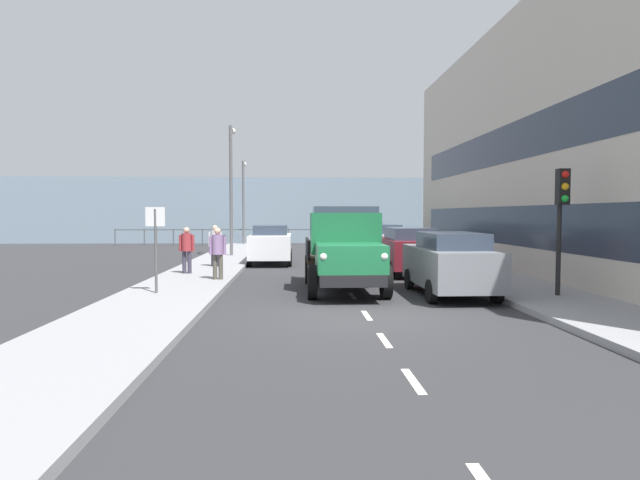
# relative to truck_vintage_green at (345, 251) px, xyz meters

# --- Properties ---
(ground_plane) EXTENTS (80.00, 80.00, 0.00)m
(ground_plane) POSITION_rel_truck_vintage_green_xyz_m (-0.15, -5.04, -1.18)
(ground_plane) COLOR #2D2D30
(sidewalk_left) EXTENTS (2.66, 36.34, 0.15)m
(sidewalk_left) POSITION_rel_truck_vintage_green_xyz_m (-5.06, -5.04, -1.10)
(sidewalk_left) COLOR gray
(sidewalk_left) RESTS_ON ground_plane
(sidewalk_right) EXTENTS (2.66, 36.34, 0.15)m
(sidewalk_right) POSITION_rel_truck_vintage_green_xyz_m (4.76, -5.04, -1.10)
(sidewalk_right) COLOR gray
(sidewalk_right) RESTS_ON ground_plane
(road_centreline_markings) EXTENTS (0.12, 32.49, 0.01)m
(road_centreline_markings) POSITION_rel_truck_vintage_green_xyz_m (-0.15, -4.27, -1.17)
(road_centreline_markings) COLOR silver
(road_centreline_markings) RESTS_ON ground_plane
(building_terrace) EXTENTS (6.38, 25.68, 9.58)m
(building_terrace) POSITION_rel_truck_vintage_green_xyz_m (-9.56, -4.33, 3.61)
(building_terrace) COLOR beige
(building_terrace) RESTS_ON ground_plane
(sea_horizon) EXTENTS (80.00, 0.80, 5.00)m
(sea_horizon) POSITION_rel_truck_vintage_green_xyz_m (-0.15, -26.21, 1.32)
(sea_horizon) COLOR gray
(sea_horizon) RESTS_ON ground_plane
(seawall_railing) EXTENTS (28.08, 0.08, 1.20)m
(seawall_railing) POSITION_rel_truck_vintage_green_xyz_m (-0.15, -22.61, -0.26)
(seawall_railing) COLOR #4C5156
(seawall_railing) RESTS_ON ground_plane
(truck_vintage_green) EXTENTS (2.17, 5.64, 2.43)m
(truck_vintage_green) POSITION_rel_truck_vintage_green_xyz_m (0.00, 0.00, 0.00)
(truck_vintage_green) COLOR black
(truck_vintage_green) RESTS_ON ground_plane
(car_grey_kerbside_near) EXTENTS (1.83, 4.11, 1.72)m
(car_grey_kerbside_near) POSITION_rel_truck_vintage_green_xyz_m (-2.78, 0.86, -0.28)
(car_grey_kerbside_near) COLOR slate
(car_grey_kerbside_near) RESTS_ON ground_plane
(car_maroon_kerbside_1) EXTENTS (1.92, 4.19, 1.72)m
(car_maroon_kerbside_1) POSITION_rel_truck_vintage_green_xyz_m (-2.78, -4.42, -0.28)
(car_maroon_kerbside_1) COLOR maroon
(car_maroon_kerbside_1) RESTS_ON ground_plane
(car_silver_kerbside_2) EXTENTS (1.75, 4.59, 1.72)m
(car_silver_kerbside_2) POSITION_rel_truck_vintage_green_xyz_m (-2.78, -10.34, -0.28)
(car_silver_kerbside_2) COLOR #B7BABF
(car_silver_kerbside_2) RESTS_ON ground_plane
(car_black_kerbside_3) EXTENTS (1.87, 4.12, 1.72)m
(car_black_kerbside_3) POSITION_rel_truck_vintage_green_xyz_m (-2.78, -16.06, -0.28)
(car_black_kerbside_3) COLOR black
(car_black_kerbside_3) RESTS_ON ground_plane
(car_white_oppositeside_0) EXTENTS (1.87, 3.99, 1.72)m
(car_white_oppositeside_0) POSITION_rel_truck_vintage_green_xyz_m (2.48, -8.71, -0.28)
(car_white_oppositeside_0) COLOR white
(car_white_oppositeside_0) RESTS_ON ground_plane
(pedestrian_couple_b) EXTENTS (0.53, 0.34, 1.63)m
(pedestrian_couple_b) POSITION_rel_truck_vintage_green_xyz_m (3.85, -1.89, -0.07)
(pedestrian_couple_b) COLOR #4C473D
(pedestrian_couple_b) RESTS_ON sidewalk_right
(pedestrian_in_dark_coat) EXTENTS (0.53, 0.34, 1.61)m
(pedestrian_in_dark_coat) POSITION_rel_truck_vintage_green_xyz_m (5.17, -3.65, -0.09)
(pedestrian_in_dark_coat) COLOR #383342
(pedestrian_in_dark_coat) RESTS_ON sidewalk_right
(pedestrian_couple_a) EXTENTS (0.53, 0.34, 1.63)m
(pedestrian_couple_a) POSITION_rel_truck_vintage_green_xyz_m (4.56, -6.17, -0.08)
(pedestrian_couple_a) COLOR black
(pedestrian_couple_a) RESTS_ON sidewalk_right
(traffic_light_near) EXTENTS (0.28, 0.41, 3.20)m
(traffic_light_near) POSITION_rel_truck_vintage_green_xyz_m (-5.28, 1.97, 1.29)
(traffic_light_near) COLOR black
(traffic_light_near) RESTS_ON sidewalk_left
(lamp_post_promenade) EXTENTS (0.32, 1.14, 6.46)m
(lamp_post_promenade) POSITION_rel_truck_vintage_green_xyz_m (4.58, -12.02, 2.82)
(lamp_post_promenade) COLOR #59595B
(lamp_post_promenade) RESTS_ON sidewalk_right
(lamp_post_far) EXTENTS (0.32, 1.14, 5.72)m
(lamp_post_far) POSITION_rel_truck_vintage_green_xyz_m (4.95, -22.39, 2.43)
(lamp_post_far) COLOR #59595B
(lamp_post_far) RESTS_ON sidewalk_right
(street_sign) EXTENTS (0.50, 0.07, 2.25)m
(street_sign) POSITION_rel_truck_vintage_green_xyz_m (5.05, 0.98, 0.50)
(street_sign) COLOR #4C4C4C
(street_sign) RESTS_ON sidewalk_right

